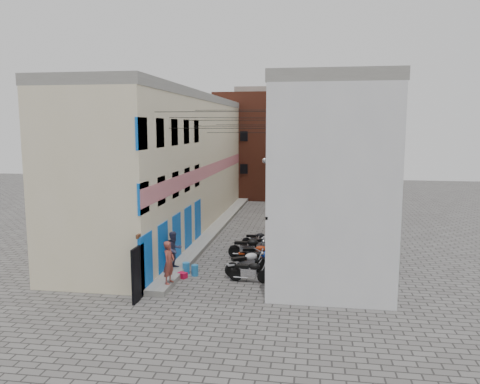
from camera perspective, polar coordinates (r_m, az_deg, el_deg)
The scene contains 21 objects.
ground at distance 19.26m, azimuth -4.58°, elevation -12.97°, with size 90.00×90.00×0.00m, color #565351.
plinth at distance 31.85m, azimuth -2.76°, elevation -4.26°, with size 0.90×26.00×0.25m, color gray.
building_left at distance 31.89m, azimuth -8.01°, elevation 3.63°, with size 5.10×27.00×9.00m.
building_right at distance 30.58m, azimuth 10.25°, elevation 3.41°, with size 5.94×26.00×9.00m.
building_far_brick_left at distance 45.95m, azimuth 1.03°, elevation 5.65°, with size 6.00×6.00×10.00m, color brown.
building_far_brick_right at distance 47.59m, azimuth 7.35°, elevation 4.46°, with size 5.00×6.00×8.00m, color brown.
building_far_concrete at distance 51.68m, azimuth 4.15°, elevation 6.45°, with size 8.00×5.00×11.00m, color gray.
far_shopfront at distance 43.27m, azimuth 3.14°, elevation 0.44°, with size 2.00×0.30×2.40m, color black.
overhead_wires at distance 25.48m, azimuth -0.74°, elevation 8.54°, with size 5.80×13.02×1.32m.
motorcycle_a at distance 21.07m, azimuth 1.19°, elevation -9.52°, with size 0.59×1.88×1.09m, color black, non-canonical shape.
motorcycle_b at distance 22.03m, azimuth 0.82°, elevation -8.50°, with size 0.68×2.17×1.26m, color silver, non-canonical shape.
motorcycle_c at distance 22.84m, azimuth 2.64°, elevation -8.10°, with size 0.60×1.91×1.11m, color #0D35C6, non-canonical shape.
motorcycle_d at distance 23.72m, azimuth 2.04°, elevation -7.42°, with size 0.63×2.00×1.16m, color #98270A, non-canonical shape.
motorcycle_e at distance 24.77m, azimuth 1.02°, elevation -6.67°, with size 0.67×2.12×1.23m, color black, non-canonical shape.
motorcycle_f at distance 25.60m, azimuth 2.75°, elevation -6.22°, with size 0.65×2.06×1.19m, color #ACADB1, non-canonical shape.
motorcycle_g at distance 26.88m, azimuth 2.09°, elevation -5.71°, with size 0.56×1.79×1.03m, color black, non-canonical shape.
person_a at distance 20.28m, azimuth -8.66°, elevation -8.47°, with size 0.67×0.44×1.83m, color brown.
person_b at distance 22.35m, azimuth -8.05°, elevation -7.00°, with size 0.86×0.67×1.76m, color #363752.
water_jug_near at distance 22.11m, azimuth -5.53°, elevation -9.49°, with size 0.33×0.33×0.51m, color #2477B8.
water_jug_far at distance 22.45m, azimuth -6.60°, elevation -9.20°, with size 0.34×0.34×0.54m, color #2A8AD3.
red_crate at distance 21.89m, azimuth -7.05°, elevation -10.05°, with size 0.41×0.31×0.26m, color #C30D37.
Camera 1 is at (4.23, -17.48, 6.89)m, focal length 35.00 mm.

